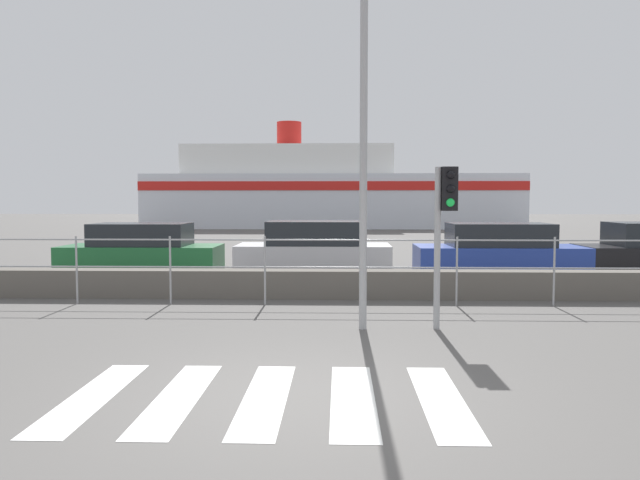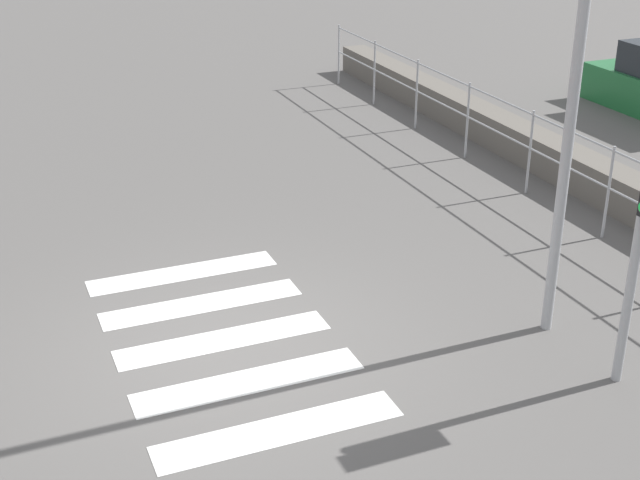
% 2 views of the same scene
% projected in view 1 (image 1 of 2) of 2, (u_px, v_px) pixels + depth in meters
% --- Properties ---
extents(ground_plane, '(160.00, 160.00, 0.00)m').
position_uv_depth(ground_plane, '(289.00, 398.00, 6.39)').
color(ground_plane, '#565451').
extents(crosswalk, '(4.05, 2.40, 0.01)m').
position_uv_depth(crosswalk, '(265.00, 398.00, 6.40)').
color(crosswalk, silver).
rests_on(crosswalk, ground_plane).
extents(seawall, '(22.56, 0.55, 0.58)m').
position_uv_depth(seawall, '(314.00, 284.00, 12.91)').
color(seawall, '#605B54').
rests_on(seawall, ground_plane).
extents(harbor_fence, '(20.34, 0.04, 1.33)m').
position_uv_depth(harbor_fence, '(313.00, 260.00, 12.00)').
color(harbor_fence, '#9EA0A3').
rests_on(harbor_fence, ground_plane).
extents(traffic_light_far, '(0.34, 0.32, 2.54)m').
position_uv_depth(traffic_light_far, '(445.00, 210.00, 9.68)').
color(traffic_light_far, '#9EA0A3').
rests_on(traffic_light_far, ground_plane).
extents(streetlamp, '(0.32, 1.13, 6.86)m').
position_uv_depth(streetlamp, '(364.00, 56.00, 9.36)').
color(streetlamp, '#9EA0A3').
rests_on(streetlamp, ground_plane).
extents(ferry_boat, '(26.53, 7.38, 7.68)m').
position_uv_depth(ferry_boat, '(324.00, 193.00, 45.81)').
color(ferry_boat, silver).
rests_on(ferry_boat, ground_plane).
extents(parked_car_green, '(4.33, 1.76, 1.37)m').
position_uv_depth(parked_car_green, '(142.00, 251.00, 17.40)').
color(parked_car_green, '#1E6633').
rests_on(parked_car_green, ground_plane).
extents(parked_car_silver, '(4.22, 1.78, 1.44)m').
position_uv_depth(parked_car_silver, '(314.00, 251.00, 17.25)').
color(parked_car_silver, '#BCBCC1').
rests_on(parked_car_silver, ground_plane).
extents(parked_car_blue, '(4.51, 1.85, 1.39)m').
position_uv_depth(parked_car_blue, '(499.00, 252.00, 17.09)').
color(parked_car_blue, '#233D9E').
rests_on(parked_car_blue, ground_plane).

